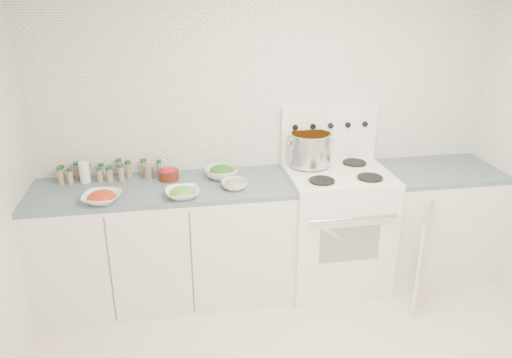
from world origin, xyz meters
name	(u,v)px	position (x,y,z in m)	size (l,w,h in m)	color
room_walls	(329,142)	(0.00, 0.00, 1.56)	(3.54, 3.04, 2.52)	white
counter_left	(166,242)	(-0.82, 1.19, 0.45)	(1.85, 0.62, 0.90)	white
stove	(335,224)	(0.48, 1.19, 0.50)	(0.76, 0.70, 1.36)	white
counter_right	(432,221)	(1.30, 1.19, 0.45)	(0.89, 0.95, 0.90)	white
stock_pot	(310,148)	(0.30, 1.35, 1.08)	(0.34, 0.32, 0.25)	silver
bowl_tomato	(102,197)	(-1.21, 0.99, 0.93)	(0.29, 0.29, 0.08)	white
bowl_snowpea	(182,193)	(-0.68, 0.98, 0.93)	(0.24, 0.24, 0.08)	white
bowl_broccoli	(221,172)	(-0.39, 1.29, 0.95)	(0.32, 0.32, 0.10)	white
bowl_zucchini	(235,184)	(-0.32, 1.07, 0.93)	(0.20, 0.20, 0.08)	white
bowl_pepper	(169,174)	(-0.77, 1.32, 0.94)	(0.15, 0.15, 0.09)	#561C0E
salt_canister	(85,172)	(-1.37, 1.37, 0.97)	(0.07, 0.07, 0.15)	white
tin_can	(149,172)	(-0.92, 1.37, 0.95)	(0.08, 0.08, 0.10)	gray
spice_cluster	(104,171)	(-1.24, 1.41, 0.96)	(0.74, 0.16, 0.14)	gray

